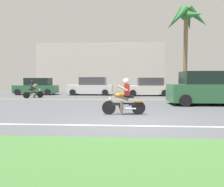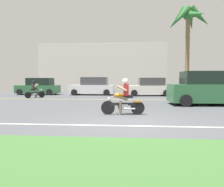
% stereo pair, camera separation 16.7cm
% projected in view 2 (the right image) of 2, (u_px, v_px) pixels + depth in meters
% --- Properties ---
extents(ground, '(56.00, 30.00, 0.04)m').
position_uv_depth(ground, '(128.00, 110.00, 10.29)').
color(ground, '#4C4F54').
extents(grass_median, '(56.00, 3.80, 0.06)m').
position_uv_depth(grass_median, '(123.00, 174.00, 3.22)').
color(grass_median, '#3D6B33').
rests_on(grass_median, ground).
extents(lane_line_near, '(50.40, 0.12, 0.01)m').
position_uv_depth(lane_line_near, '(126.00, 126.00, 6.71)').
color(lane_line_near, silver).
rests_on(lane_line_near, ground).
extents(lane_line_far, '(50.40, 0.12, 0.01)m').
position_uv_depth(lane_line_far, '(129.00, 100.00, 15.57)').
color(lane_line_far, yellow).
rests_on(lane_line_far, ground).
extents(motorcyclist, '(1.76, 0.57, 1.47)m').
position_uv_depth(motorcyclist, '(123.00, 99.00, 8.87)').
color(motorcyclist, black).
rests_on(motorcyclist, ground).
extents(suv_nearby, '(4.72, 2.25, 1.88)m').
position_uv_depth(suv_nearby, '(211.00, 89.00, 12.28)').
color(suv_nearby, '#2D663D').
rests_on(suv_nearby, ground).
extents(parked_car_0, '(3.93, 1.93, 1.58)m').
position_uv_depth(parked_car_0, '(39.00, 87.00, 21.04)').
color(parked_car_0, '#2D663D').
rests_on(parked_car_0, ground).
extents(parked_car_1, '(4.10, 2.02, 1.65)m').
position_uv_depth(parked_car_1, '(93.00, 87.00, 20.52)').
color(parked_car_1, silver).
rests_on(parked_car_1, ground).
extents(parked_car_2, '(3.88, 2.01, 1.59)m').
position_uv_depth(parked_car_2, '(150.00, 87.00, 19.39)').
color(parked_car_2, white).
rests_on(parked_car_2, ground).
extents(parked_car_3, '(4.36, 2.06, 1.44)m').
position_uv_depth(parked_car_3, '(199.00, 88.00, 19.93)').
color(parked_car_3, silver).
rests_on(parked_car_3, ground).
extents(palm_tree_0, '(4.22, 4.33, 8.54)m').
position_uv_depth(palm_tree_0, '(189.00, 22.00, 21.13)').
color(palm_tree_0, brown).
rests_on(palm_tree_0, ground).
extents(motorcyclist_distant, '(1.16, 1.23, 1.35)m').
position_uv_depth(motorcyclist_distant, '(35.00, 91.00, 17.17)').
color(motorcyclist_distant, black).
rests_on(motorcyclist_distant, ground).
extents(building_far, '(15.52, 4.00, 5.85)m').
position_uv_depth(building_far, '(103.00, 68.00, 28.28)').
color(building_far, beige).
rests_on(building_far, ground).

